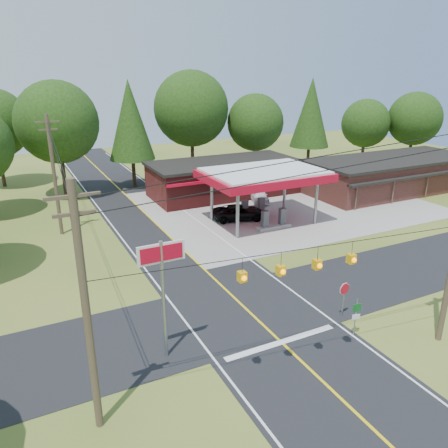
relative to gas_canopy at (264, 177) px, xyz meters
name	(u,v)px	position (x,y,z in m)	size (l,w,h in m)	color
ground	(247,310)	(-9.00, -13.00, -4.27)	(120.00, 120.00, 0.00)	#4D6222
main_highway	(247,310)	(-9.00, -13.00, -4.26)	(8.00, 120.00, 0.02)	black
cross_road	(247,310)	(-9.00, -13.00, -4.25)	(70.00, 7.00, 0.02)	black
lane_center_yellow	(247,310)	(-9.00, -13.00, -4.24)	(0.15, 110.00, 0.00)	yellow
gas_canopy	(264,177)	(0.00, 0.00, 0.00)	(10.60, 7.40, 4.88)	gray
convenience_store	(224,178)	(1.00, 9.98, -2.35)	(16.40, 7.55, 3.80)	maroon
strip_building	(391,174)	(19.00, 2.98, -2.35)	(20.40, 8.75, 3.80)	#3E1D19
utility_pole_near_left	(86,310)	(-18.50, -18.00, 0.93)	(1.80, 0.30, 10.00)	#473828
utility_pole_far_left	(54,174)	(-17.00, 5.00, 0.93)	(1.80, 0.30, 10.00)	#473828
utility_pole_north	(51,147)	(-15.50, 22.00, 0.48)	(0.30, 0.30, 9.50)	#473828
overhead_beacons	(300,251)	(-10.00, -19.00, 1.95)	(17.04, 2.04, 1.03)	black
treeline_backdrop	(137,131)	(-8.18, 11.01, 3.22)	(70.27, 51.59, 13.30)	#332316
suv_car	(240,213)	(-1.63, 1.50, -3.57)	(4.99, 4.99, 1.39)	black
sedan_car	(259,195)	(3.00, 5.75, -3.59)	(3.98, 3.98, 1.36)	white
big_stop_sign	(162,274)	(-14.66, -15.01, 0.17)	(2.26, 0.18, 6.07)	gray
octagonal_stop_sign	(344,292)	(-4.50, -16.01, -2.70)	(0.75, 0.15, 2.13)	gray
route_sign_post	(356,314)	(-5.20, -17.76, -2.98)	(0.44, 0.14, 2.16)	gray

